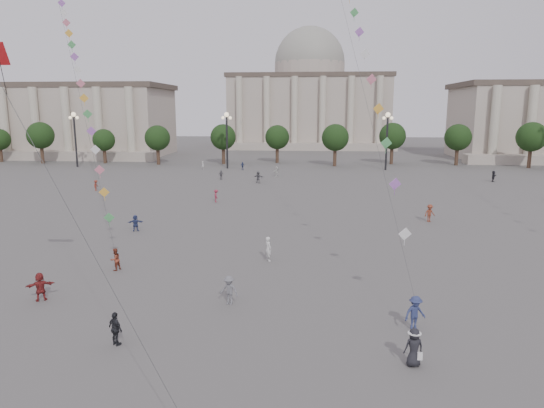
{
  "coord_description": "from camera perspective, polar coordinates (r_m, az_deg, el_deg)",
  "views": [
    {
      "loc": [
        1.28,
        -21.8,
        11.25
      ],
      "look_at": [
        -1.54,
        12.0,
        4.58
      ],
      "focal_mm": 32.0,
      "sensor_mm": 36.0,
      "label": 1
    }
  ],
  "objects": [
    {
      "name": "ground",
      "position": [
        24.56,
        1.31,
        -16.14
      ],
      "size": [
        360.0,
        360.0,
        0.0
      ],
      "primitive_type": "plane",
      "color": "#4F4D4A",
      "rests_on": "ground"
    },
    {
      "name": "hall_west",
      "position": [
        138.6,
        -28.98,
        8.58
      ],
      "size": [
        84.0,
        26.22,
        17.2
      ],
      "color": "#AD9F91",
      "rests_on": "ground"
    },
    {
      "name": "hall_central",
      "position": [
        151.05,
        4.38,
        12.22
      ],
      "size": [
        48.3,
        34.3,
        35.5
      ],
      "color": "#AD9F91",
      "rests_on": "ground"
    },
    {
      "name": "tree_row",
      "position": [
        99.98,
        4.06,
        7.73
      ],
      "size": [
        137.12,
        5.12,
        8.0
      ],
      "color": "#3A271D",
      "rests_on": "ground"
    },
    {
      "name": "lamp_post_far_west",
      "position": [
        102.88,
        -22.21,
        8.14
      ],
      "size": [
        2.0,
        0.9,
        10.65
      ],
      "color": "#262628",
      "rests_on": "ground"
    },
    {
      "name": "lamp_post_mid_west",
      "position": [
        93.31,
        -5.34,
        8.68
      ],
      "size": [
        2.0,
        0.9,
        10.65
      ],
      "color": "#262628",
      "rests_on": "ground"
    },
    {
      "name": "lamp_post_mid_east",
      "position": [
        92.9,
        13.4,
        8.42
      ],
      "size": [
        2.0,
        0.9,
        10.65
      ],
      "color": "#262628",
      "rests_on": "ground"
    },
    {
      "name": "person_crowd_0",
      "position": [
        91.35,
        -3.49,
        4.5
      ],
      "size": [
        0.92,
        0.8,
        1.49
      ],
      "primitive_type": "imported",
      "rotation": [
        0.0,
        0.0,
        0.61
      ],
      "color": "navy",
      "rests_on": "ground"
    },
    {
      "name": "person_crowd_2",
      "position": [
        72.06,
        -20.0,
        2.07
      ],
      "size": [
        0.59,
        0.99,
        1.51
      ],
      "primitive_type": "imported",
      "rotation": [
        0.0,
        0.0,
        1.54
      ],
      "color": "maroon",
      "rests_on": "ground"
    },
    {
      "name": "person_crowd_4",
      "position": [
        82.16,
        0.55,
        3.85
      ],
      "size": [
        1.31,
        1.58,
        1.7
      ],
      "primitive_type": "imported",
      "rotation": [
        0.0,
        0.0,
        4.11
      ],
      "color": "silver",
      "rests_on": "ground"
    },
    {
      "name": "person_crowd_6",
      "position": [
        28.79,
        -5.07,
        -10.06
      ],
      "size": [
        1.26,
        0.93,
        1.73
      ],
      "primitive_type": "imported",
      "rotation": [
        0.0,
        0.0,
        5.99
      ],
      "color": "slate",
      "rests_on": "ground"
    },
    {
      "name": "person_crowd_8",
      "position": [
        51.52,
        18.05,
        -1.03
      ],
      "size": [
        1.33,
        1.08,
        1.79
      ],
      "primitive_type": "imported",
      "rotation": [
        0.0,
        0.0,
        0.42
      ],
      "color": "brown",
      "rests_on": "ground"
    },
    {
      "name": "person_crowd_9",
      "position": [
        83.77,
        24.61,
        2.99
      ],
      "size": [
        1.35,
        1.59,
        1.73
      ],
      "primitive_type": "imported",
      "rotation": [
        0.0,
        0.0,
        0.94
      ],
      "color": "black",
      "rests_on": "ground"
    },
    {
      "name": "person_crowd_10",
      "position": [
        92.73,
        -8.14,
        4.53
      ],
      "size": [
        0.63,
        0.69,
        1.57
      ],
      "primitive_type": "imported",
      "rotation": [
        0.0,
        0.0,
        2.14
      ],
      "color": "silver",
      "rests_on": "ground"
    },
    {
      "name": "person_crowd_12",
      "position": [
        74.75,
        -1.63,
        3.17
      ],
      "size": [
        1.77,
        1.2,
        1.83
      ],
      "primitive_type": "imported",
      "rotation": [
        0.0,
        0.0,
        2.71
      ],
      "color": "#58575B",
      "rests_on": "ground"
    },
    {
      "name": "person_crowd_13",
      "position": [
        36.51,
        -0.44,
        -5.29
      ],
      "size": [
        0.73,
        0.81,
        1.86
      ],
      "primitive_type": "imported",
      "rotation": [
        0.0,
        0.0,
        2.11
      ],
      "color": "silver",
      "rests_on": "ground"
    },
    {
      "name": "person_crowd_16",
      "position": [
        79.02,
        -6.02,
        3.43
      ],
      "size": [
        0.97,
        0.76,
        1.53
      ],
      "primitive_type": "imported",
      "rotation": [
        0.0,
        0.0,
        0.5
      ],
      "color": "slate",
      "rests_on": "ground"
    },
    {
      "name": "person_crowd_17",
      "position": [
        59.71,
        -6.59,
        0.96
      ],
      "size": [
        0.93,
        1.16,
        1.57
      ],
      "primitive_type": "imported",
      "rotation": [
        0.0,
        0.0,
        1.96
      ],
      "color": "#97293E",
      "rests_on": "ground"
    },
    {
      "name": "person_crowd_18",
      "position": [
        47.08,
        -15.77,
        -2.16
      ],
      "size": [
        1.5,
        0.87,
        1.54
      ],
      "primitive_type": "imported",
      "rotation": [
        0.0,
        0.0,
        3.45
      ],
      "color": "navy",
      "rests_on": "ground"
    },
    {
      "name": "tourist_1",
      "position": [
        25.25,
        -17.93,
        -13.8
      ],
      "size": [
        1.05,
        0.88,
        1.68
      ],
      "primitive_type": "imported",
      "rotation": [
        0.0,
        0.0,
        2.56
      ],
      "color": "black",
      "rests_on": "ground"
    },
    {
      "name": "tourist_2",
      "position": [
        32.31,
        -25.61,
        -8.76
      ],
      "size": [
        1.64,
        1.26,
        1.73
      ],
      "primitive_type": "imported",
      "rotation": [
        0.0,
        0.0,
        3.68
      ],
      "color": "maroon",
      "rests_on": "ground"
    },
    {
      "name": "kite_flyer_0",
      "position": [
        36.21,
        -17.96,
        -6.22
      ],
      "size": [
        0.9,
        0.97,
        1.59
      ],
      "primitive_type": "imported",
      "rotation": [
        0.0,
        0.0,
        4.22
      ],
      "color": "brown",
      "rests_on": "ground"
    },
    {
      "name": "kite_flyer_1",
      "position": [
        26.6,
        16.49,
        -12.21
      ],
      "size": [
        1.36,
        1.09,
        1.84
      ],
      "primitive_type": "imported",
      "rotation": [
        0.0,
        0.0,
        0.4
      ],
      "color": "navy",
      "rests_on": "ground"
    },
    {
      "name": "hat_person",
      "position": [
        23.2,
        16.35,
        -15.81
      ],
      "size": [
        0.96,
        0.73,
        1.76
      ],
      "color": "black",
      "rests_on": "ground"
    },
    {
      "name": "kite_train_west",
      "position": [
        56.62,
        -23.35,
        19.86
      ],
      "size": [
        22.3,
        33.74,
        53.87
      ],
      "color": "#3F3F3F",
      "rests_on": "ground"
    }
  ]
}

